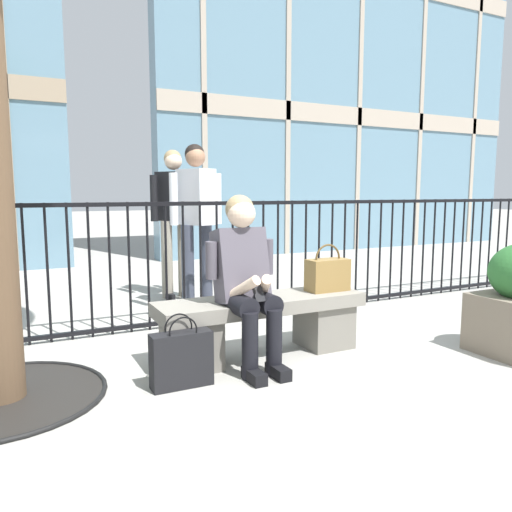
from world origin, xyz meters
TOP-DOWN VIEW (x-y plane):
  - ground_plane at (0.00, 0.00)m, footprint 60.00×60.00m
  - stone_bench at (0.00, 0.00)m, footprint 1.60×0.44m
  - seated_person_with_phone at (-0.20, -0.13)m, footprint 0.52×0.66m
  - handbag_on_bench at (0.58, -0.01)m, footprint 0.33×0.17m
  - shopping_bag at (-0.73, -0.30)m, footprint 0.39×0.14m
  - bystander_at_railing at (0.06, 1.57)m, footprint 0.55×0.43m
  - bystander_further_back at (0.07, 2.34)m, footprint 0.55×0.44m
  - plaza_railing at (-0.00, 1.08)m, footprint 9.72×0.04m
  - building_facade_right at (5.05, 5.51)m, footprint 8.66×0.43m

SIDE VIEW (x-z plane):
  - ground_plane at x=0.00m, z-range 0.00..0.00m
  - shopping_bag at x=-0.73m, z-range -0.05..0.42m
  - stone_bench at x=0.00m, z-range 0.05..0.50m
  - plaza_railing at x=0.00m, z-range 0.01..1.15m
  - handbag_on_bench at x=0.58m, z-range 0.40..0.77m
  - seated_person_with_phone at x=-0.20m, z-range 0.04..1.26m
  - bystander_at_railing at x=0.06m, z-range 0.15..1.86m
  - bystander_further_back at x=0.07m, z-range 0.15..1.86m
  - building_facade_right at x=5.05m, z-range 0.01..9.01m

